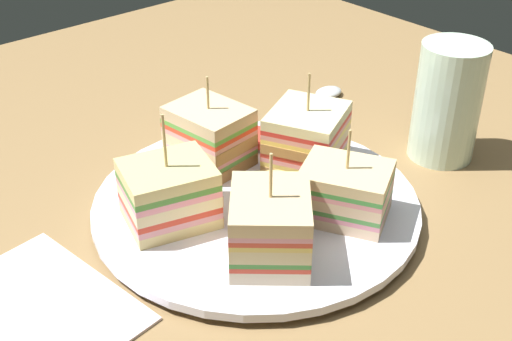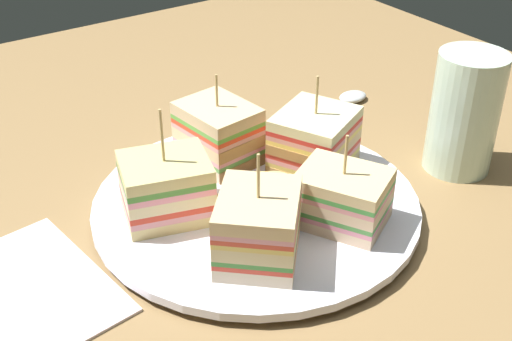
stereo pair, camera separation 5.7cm
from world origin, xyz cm
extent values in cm
cube|color=olive|center=(0.00, 0.00, -0.90)|extent=(107.10, 100.00, 1.80)
cylinder|color=white|center=(0.00, 0.00, 0.31)|extent=(17.72, 17.72, 0.63)
cylinder|color=white|center=(0.00, 0.00, 1.01)|extent=(28.57, 28.57, 0.77)
cube|color=#CFB683|center=(-1.48, 7.60, 1.88)|extent=(8.85, 9.18, 0.97)
cube|color=#B2844C|center=(0.02, 4.45, 1.88)|extent=(5.79, 2.96, 0.97)
cube|color=#E6CB5F|center=(-1.48, 7.60, 2.59)|extent=(8.85, 9.18, 0.45)
cube|color=pink|center=(-1.48, 7.60, 3.04)|extent=(8.85, 9.18, 0.45)
cube|color=#C93A2F|center=(-1.48, 7.60, 3.49)|extent=(8.85, 9.18, 0.45)
cube|color=beige|center=(-1.48, 7.60, 4.20)|extent=(8.85, 9.18, 0.97)
cube|color=#9E7242|center=(0.02, 4.45, 4.20)|extent=(5.79, 2.96, 0.97)
cube|color=#EECB5E|center=(-1.48, 7.60, 4.91)|extent=(8.85, 9.18, 0.45)
cube|color=pink|center=(-1.48, 7.60, 5.36)|extent=(8.85, 9.18, 0.45)
cube|color=red|center=(-1.48, 7.60, 5.81)|extent=(8.85, 9.18, 0.45)
cube|color=beige|center=(-1.48, 7.60, 6.52)|extent=(8.85, 9.18, 0.97)
cylinder|color=tan|center=(-1.48, 7.60, 8.83)|extent=(0.24, 0.24, 3.66)
cube|color=beige|center=(-7.68, 0.97, 1.97)|extent=(7.74, 6.44, 1.16)
cube|color=#9E7242|center=(-4.22, 1.39, 1.97)|extent=(0.95, 5.50, 1.16)
cube|color=#5DA649|center=(-7.68, 0.97, 2.77)|extent=(7.74, 6.44, 0.44)
cube|color=pink|center=(-7.68, 0.97, 3.22)|extent=(7.74, 6.44, 0.44)
cube|color=beige|center=(-7.68, 0.97, 4.02)|extent=(7.74, 6.44, 1.16)
cube|color=#B2844C|center=(-4.22, 1.39, 4.02)|extent=(0.95, 5.50, 1.16)
cube|color=#E29C95|center=(-7.68, 0.97, 4.82)|extent=(7.74, 6.44, 0.44)
cube|color=#E24223|center=(-7.68, 0.97, 5.26)|extent=(7.74, 6.44, 0.44)
cube|color=#60AE40|center=(-7.68, 0.97, 5.71)|extent=(7.74, 6.44, 0.44)
cube|color=beige|center=(-7.68, 0.97, 6.51)|extent=(7.74, 6.44, 1.16)
cylinder|color=tan|center=(-7.68, 0.97, 8.65)|extent=(0.24, 0.24, 3.13)
cube|color=#DCC57E|center=(-2.50, -7.33, 1.90)|extent=(7.79, 8.54, 1.02)
cube|color=#B2844C|center=(-1.51, -3.99, 1.90)|extent=(5.73, 1.95, 1.02)
cube|color=pink|center=(-2.50, -7.33, 2.69)|extent=(7.79, 8.54, 0.55)
cube|color=red|center=(-2.50, -7.33, 3.24)|extent=(7.79, 8.54, 0.55)
cube|color=beige|center=(-2.50, -7.33, 4.02)|extent=(7.79, 8.54, 1.02)
cube|color=#B2844C|center=(-1.51, -3.99, 4.02)|extent=(5.73, 1.95, 1.02)
cube|color=pink|center=(-2.50, -7.33, 4.80)|extent=(7.79, 8.54, 0.55)
cube|color=#478732|center=(-2.50, -7.33, 5.35)|extent=(7.79, 8.54, 0.55)
cube|color=#D1C37B|center=(-2.50, -7.33, 6.14)|extent=(7.79, 8.54, 1.02)
cylinder|color=tan|center=(-2.50, -7.33, 8.97)|extent=(0.24, 0.24, 4.64)
cube|color=beige|center=(6.46, -4.27, 1.96)|extent=(9.29, 9.22, 1.14)
cube|color=#B2844C|center=(3.89, -1.92, 1.96)|extent=(4.16, 4.52, 1.14)
cube|color=red|center=(6.46, -4.27, 2.74)|extent=(9.29, 9.22, 0.42)
cube|color=#408837|center=(6.46, -4.27, 3.16)|extent=(9.29, 9.22, 0.42)
cube|color=beige|center=(6.46, -4.27, 3.94)|extent=(9.29, 9.22, 1.14)
cube|color=#B2844C|center=(3.89, -1.92, 3.94)|extent=(4.16, 4.52, 1.14)
cube|color=#E1C15B|center=(6.46, -4.27, 4.72)|extent=(9.29, 9.22, 0.42)
cube|color=#D24932|center=(6.46, -4.27, 5.14)|extent=(9.29, 9.22, 0.42)
cube|color=pink|center=(6.46, -4.27, 5.56)|extent=(9.29, 9.22, 0.42)
cube|color=#D7BA87|center=(6.46, -4.27, 6.33)|extent=(9.29, 9.22, 1.14)
cylinder|color=tan|center=(6.46, -4.27, 8.75)|extent=(0.24, 0.24, 3.70)
cube|color=beige|center=(6.62, 4.02, 1.89)|extent=(8.91, 8.29, 0.98)
cube|color=#9E7242|center=(3.55, 2.36, 1.89)|extent=(2.85, 4.95, 0.98)
cube|color=pink|center=(6.62, 4.02, 2.59)|extent=(8.91, 8.29, 0.43)
cube|color=#4C9143|center=(6.62, 4.02, 3.02)|extent=(8.91, 8.29, 0.43)
cube|color=beige|center=(6.62, 4.02, 3.73)|extent=(8.91, 8.29, 0.98)
cube|color=#9E7242|center=(3.55, 2.36, 3.73)|extent=(2.85, 4.95, 0.98)
cube|color=pink|center=(6.62, 4.02, 4.44)|extent=(8.91, 8.29, 0.43)
cube|color=#499D45|center=(6.62, 4.02, 4.87)|extent=(8.91, 8.29, 0.43)
cube|color=#E1C489|center=(6.62, 4.02, 5.58)|extent=(8.91, 8.29, 0.98)
cylinder|color=tan|center=(6.62, 4.02, 7.82)|extent=(0.24, 0.24, 3.49)
cylinder|color=#F4CA70|center=(-0.14, 0.05, 1.71)|extent=(3.95, 3.96, 0.77)
cylinder|color=#DDC070|center=(0.73, -0.23, 2.14)|extent=(5.48, 5.46, 0.88)
cylinder|color=tan|center=(1.38, 1.82, 2.47)|extent=(3.79, 3.77, 0.82)
cylinder|color=#D3B868|center=(0.09, 0.56, 2.91)|extent=(4.44, 4.43, 0.75)
cylinder|color=#D2BC6A|center=(1.17, 0.95, 3.36)|extent=(4.59, 4.59, 0.43)
cylinder|color=#DEAE64|center=(1.87, -0.60, 3.40)|extent=(4.99, 5.00, 0.54)
ellipsoid|color=#4D9742|center=(-8.23, 5.46, 1.85)|extent=(4.00, 4.46, 1.10)
ellipsoid|color=#5CB23D|center=(-9.30, 6.41, 1.99)|extent=(5.20, 5.01, 1.20)
ellipsoid|color=#64A64D|center=(-7.56, 7.02, 1.87)|extent=(4.22, 4.23, 1.06)
ellipsoid|color=#4A8334|center=(-6.05, 8.18, 1.87)|extent=(4.22, 4.37, 1.01)
cylinder|color=red|center=(-7.37, 6.40, 2.13)|extent=(3.86, 3.87, 0.94)
cube|color=silver|center=(-12.02, 15.19, 0.12)|extent=(1.29, 10.97, 0.25)
ellipsoid|color=silver|center=(-12.08, 22.09, 0.50)|extent=(2.58, 3.56, 1.00)
cube|color=silver|center=(-1.17, -21.33, 0.25)|extent=(16.47, 14.90, 0.50)
cylinder|color=silver|center=(4.70, 20.63, 5.89)|extent=(6.45, 6.45, 11.77)
cylinder|color=#955831|center=(4.70, 20.63, 2.81)|extent=(5.94, 5.94, 5.61)
camera|label=1|loc=(36.56, -32.26, 34.87)|focal=47.34mm
camera|label=2|loc=(40.10, -27.74, 34.87)|focal=47.34mm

